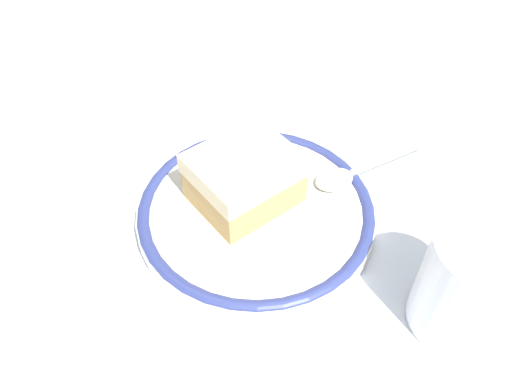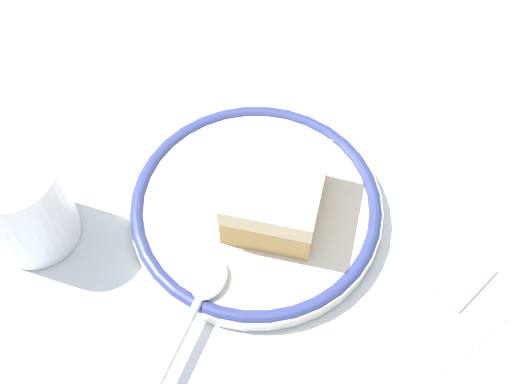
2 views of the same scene
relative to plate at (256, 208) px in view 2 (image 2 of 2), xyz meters
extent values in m
plane|color=#B7B2A8|center=(0.03, 0.01, -0.01)|extent=(2.40, 2.40, 0.00)
cube|color=silver|center=(0.03, 0.01, -0.01)|extent=(0.55, 0.41, 0.00)
cylinder|color=silver|center=(0.00, 0.00, 0.00)|extent=(0.21, 0.21, 0.01)
torus|color=navy|center=(0.00, 0.00, 0.00)|extent=(0.21, 0.21, 0.01)
cube|color=tan|center=(0.01, -0.01, 0.02)|extent=(0.11, 0.11, 0.03)
cube|color=beige|center=(0.01, -0.01, 0.04)|extent=(0.11, 0.11, 0.02)
ellipsoid|color=silver|center=(-0.07, -0.03, 0.01)|extent=(0.05, 0.04, 0.01)
cylinder|color=silver|center=(-0.13, -0.06, 0.01)|extent=(0.08, 0.05, 0.01)
cylinder|color=white|center=(-0.15, 0.10, 0.04)|extent=(0.07, 0.07, 0.09)
cylinder|color=#B7722D|center=(-0.15, 0.10, 0.01)|extent=(0.06, 0.06, 0.04)
cube|color=white|center=(0.22, -0.03, -0.01)|extent=(0.14, 0.14, 0.00)
cube|color=#E5998C|center=(0.09, -0.15, -0.01)|extent=(0.05, 0.03, 0.01)
camera|label=1|loc=(0.00, 0.30, 0.35)|focal=37.04mm
camera|label=2|loc=(-0.19, -0.23, 0.51)|focal=50.88mm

